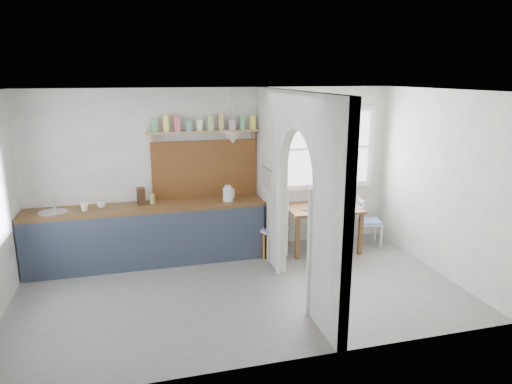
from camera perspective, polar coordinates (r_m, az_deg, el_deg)
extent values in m
cube|color=gray|center=(6.20, -1.83, -12.26)|extent=(5.80, 3.20, 0.01)
cube|color=silver|center=(5.54, -2.06, 12.53)|extent=(5.80, 3.20, 0.01)
cube|color=silver|center=(7.26, -4.79, 2.60)|extent=(5.80, 0.01, 2.60)
cube|color=silver|center=(4.26, 2.94, -5.99)|extent=(5.80, 0.01, 2.60)
cube|color=silver|center=(6.96, 22.02, 1.06)|extent=(0.01, 3.20, 2.60)
cube|color=silver|center=(4.85, 9.40, -3.58)|extent=(0.12, 0.80, 2.60)
cube|color=silver|center=(6.85, 1.89, 1.92)|extent=(0.12, 1.20, 2.60)
cube|color=silver|center=(5.59, 5.53, 7.08)|extent=(0.12, 1.20, 1.05)
cube|color=brown|center=(6.96, -13.46, -1.87)|extent=(3.50, 0.60, 0.05)
cube|color=#333C4A|center=(6.83, -13.16, -6.15)|extent=(3.50, 0.03, 0.85)
cube|color=black|center=(7.15, -13.26, -5.22)|extent=(3.46, 0.45, 0.85)
cylinder|color=silver|center=(7.06, -24.06, -2.41)|extent=(0.40, 0.40, 0.02)
cube|color=brown|center=(7.19, -6.37, 2.86)|extent=(1.65, 0.03, 0.90)
cube|color=tan|center=(7.01, -6.40, 7.53)|extent=(1.75, 0.20, 0.03)
cube|color=#499759|center=(6.93, -12.58, 8.07)|extent=(0.09, 0.09, 0.18)
cube|color=#EBE545|center=(6.94, -11.21, 8.15)|extent=(0.09, 0.09, 0.18)
cube|color=#CC4B50|center=(6.95, -9.83, 8.22)|extent=(0.09, 0.09, 0.18)
cube|color=teal|center=(6.97, -8.46, 8.29)|extent=(0.09, 0.09, 0.18)
cube|color=beige|center=(6.99, -7.10, 8.35)|extent=(0.09, 0.09, 0.18)
cube|color=#89AE6F|center=(7.01, -5.75, 8.41)|extent=(0.09, 0.09, 0.18)
cube|color=tan|center=(7.04, -4.40, 8.47)|extent=(0.09, 0.09, 0.18)
cube|color=#9888AA|center=(7.07, -3.07, 8.52)|extent=(0.09, 0.09, 0.18)
cube|color=#499759|center=(7.11, -1.75, 8.56)|extent=(0.09, 0.09, 0.18)
cube|color=#EBE545|center=(7.15, -0.44, 8.60)|extent=(0.09, 0.09, 0.18)
cone|color=silver|center=(6.75, -2.94, 6.74)|extent=(0.26, 0.26, 0.16)
cylinder|color=silver|center=(6.69, 1.41, 2.95)|extent=(0.02, 0.50, 0.02)
imported|color=white|center=(6.95, -20.66, -1.77)|extent=(0.13, 0.13, 0.11)
imported|color=silver|center=(7.03, -18.72, -1.45)|extent=(0.15, 0.15, 0.11)
cube|color=black|center=(7.04, -14.18, -0.49)|extent=(0.13, 0.17, 0.25)
cylinder|color=tan|center=(7.04, -12.83, -0.84)|extent=(0.10, 0.10, 0.14)
cube|color=#C53A76|center=(7.09, 0.94, -6.29)|extent=(0.02, 0.03, 0.49)
cube|color=orange|center=(7.06, 1.02, -6.57)|extent=(0.02, 0.03, 0.48)
imported|color=white|center=(7.42, 10.68, -1.68)|extent=(0.33, 0.33, 0.07)
imported|color=#426F40|center=(7.18, 8.19, -2.04)|extent=(0.11, 0.11, 0.09)
cylinder|color=#3D3838|center=(7.24, 6.28, -2.13)|extent=(0.22, 0.22, 0.01)
imported|color=#6B3B7C|center=(7.61, 8.63, -0.69)|extent=(0.24, 0.24, 0.19)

